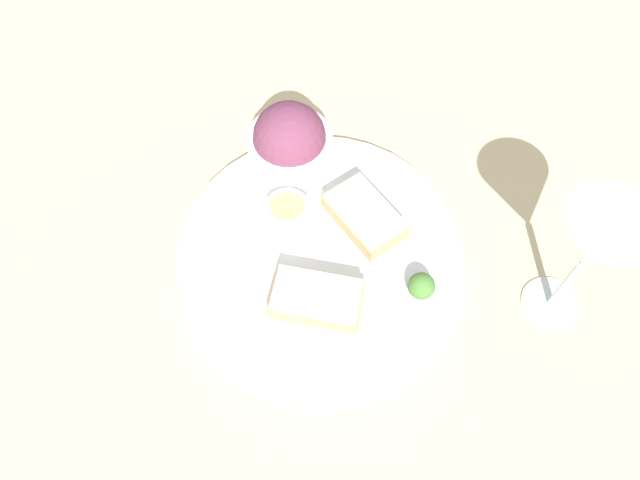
% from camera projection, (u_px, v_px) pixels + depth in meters
% --- Properties ---
extents(ground_plane, '(4.00, 4.00, 0.00)m').
position_uv_depth(ground_plane, '(320.00, 255.00, 0.69)').
color(ground_plane, '#C6B289').
extents(dinner_plate, '(0.31, 0.31, 0.01)m').
position_uv_depth(dinner_plate, '(320.00, 252.00, 0.69)').
color(dinner_plate, silver).
rests_on(dinner_plate, ground_plane).
extents(salad_bowl, '(0.10, 0.10, 0.10)m').
position_uv_depth(salad_bowl, '(290.00, 145.00, 0.70)').
color(salad_bowl, white).
rests_on(salad_bowl, dinner_plate).
extents(sauce_ramekin, '(0.05, 0.05, 0.04)m').
position_uv_depth(sauce_ramekin, '(288.00, 214.00, 0.68)').
color(sauce_ramekin, white).
rests_on(sauce_ramekin, dinner_plate).
extents(cheese_toast_near, '(0.10, 0.07, 0.03)m').
position_uv_depth(cheese_toast_near, '(317.00, 299.00, 0.64)').
color(cheese_toast_near, tan).
rests_on(cheese_toast_near, dinner_plate).
extents(cheese_toast_far, '(0.11, 0.09, 0.03)m').
position_uv_depth(cheese_toast_far, '(365.00, 216.00, 0.69)').
color(cheese_toast_far, tan).
rests_on(cheese_toast_far, dinner_plate).
extents(wine_glass, '(0.09, 0.09, 0.17)m').
position_uv_depth(wine_glass, '(595.00, 247.00, 0.55)').
color(wine_glass, silver).
rests_on(wine_glass, ground_plane).
extents(garnish, '(0.03, 0.03, 0.03)m').
position_uv_depth(garnish, '(421.00, 286.00, 0.64)').
color(garnish, '#477533').
rests_on(garnish, dinner_plate).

